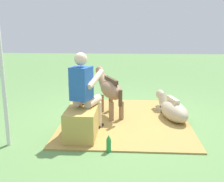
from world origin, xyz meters
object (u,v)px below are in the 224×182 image
(pony_standing, at_px, (109,89))
(soda_bottle, at_px, (109,144))
(pony_lying, at_px, (172,109))
(tent_pole_left, at_px, (2,68))
(hay_bale, at_px, (82,123))
(person_seated, at_px, (85,90))

(pony_standing, relative_size, soda_bottle, 4.90)
(pony_lying, distance_m, tent_pole_left, 3.12)
(pony_lying, xyz_separation_m, soda_bottle, (-1.49, 1.11, -0.07))
(hay_bale, relative_size, soda_bottle, 2.98)
(hay_bale, bearing_deg, person_seated, -13.12)
(person_seated, relative_size, pony_lying, 1.00)
(pony_standing, distance_m, soda_bottle, 1.68)
(pony_standing, distance_m, pony_lying, 1.27)
(hay_bale, height_order, person_seated, person_seated)
(hay_bale, xyz_separation_m, person_seated, (0.16, -0.04, 0.51))
(person_seated, bearing_deg, soda_bottle, -146.92)
(pony_standing, xyz_separation_m, pony_lying, (-0.13, -1.21, -0.35))
(hay_bale, height_order, pony_standing, pony_standing)
(person_seated, xyz_separation_m, pony_standing, (0.96, -0.33, -0.21))
(hay_bale, bearing_deg, soda_bottle, -137.01)
(hay_bale, height_order, tent_pole_left, tent_pole_left)
(person_seated, xyz_separation_m, soda_bottle, (-0.66, -0.43, -0.63))
(hay_bale, xyz_separation_m, soda_bottle, (-0.50, -0.47, -0.12))
(hay_bale, height_order, pony_lying, hay_bale)
(hay_bale, xyz_separation_m, pony_standing, (1.12, -0.36, 0.30))
(soda_bottle, distance_m, tent_pole_left, 1.86)
(soda_bottle, bearing_deg, person_seated, 33.08)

